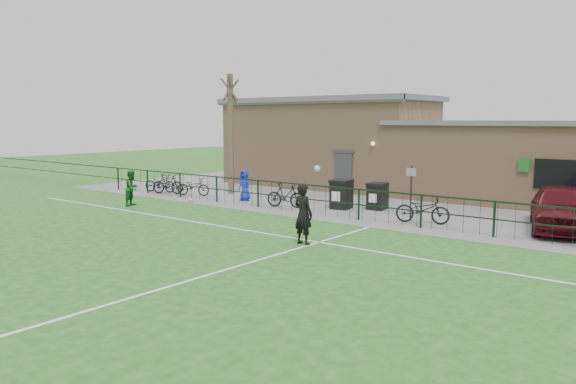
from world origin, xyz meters
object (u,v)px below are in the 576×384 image
Objects in this scene: bare_tree at (231,135)px; wheelie_bin_right at (377,197)px; outfield_player at (132,188)px; ball_ground at (190,200)px; bicycle_a at (160,183)px; bicycle_e at (423,209)px; sign_post at (411,192)px; wheelie_bin_left at (342,195)px; car_maroon at (561,208)px; bicycle_b at (168,184)px; bicycle_c at (193,186)px; spectator_child at (245,185)px; bicycle_d at (286,195)px.

bare_tree is 5.84× the size of wheelie_bin_right.
ball_ground is (1.27, 2.21, -0.67)m from outfield_player.
bicycle_a is (-11.65, -1.98, -0.05)m from wheelie_bin_right.
outfield_player is (-11.84, -3.85, 0.24)m from bicycle_e.
sign_post is 10.05m from ball_ground.
wheelie_bin_left reaches higher than bicycle_e.
car_maroon reaches higher than bicycle_b.
wheelie_bin_right is at bearing 153.34° from sign_post.
wheelie_bin_right is 7.09m from car_maroon.
sign_post reaches higher than outfield_player.
bicycle_c is 1.18× the size of spectator_child.
car_maroon is at bearing -101.58° from bicycle_a.
bare_tree is 3.50× the size of bicycle_d.
bare_tree is at bearing 175.27° from wheelie_bin_right.
spectator_child is (-6.08, -1.56, 0.21)m from wheelie_bin_right.
sign_post reaches higher than bicycle_d.
wheelie_bin_right is 0.60× the size of bicycle_c.
spectator_child is at bearing -171.30° from wheelie_bin_right.
outfield_player is (-16.06, -5.50, -0.03)m from car_maroon.
sign_post is 8.10m from spectator_child.
outfield_player is at bearing -176.91° from car_maroon.
car_maroon reaches higher than bicycle_e.
sign_post is (3.29, -0.24, 0.43)m from wheelie_bin_left.
bicycle_a is 4.55m from outfield_player.
ball_ground is (-10.57, -1.64, -0.42)m from bicycle_e.
car_maroon is (7.08, -0.15, 0.27)m from wheelie_bin_right.
bicycle_a is at bearing -176.08° from wheelie_bin_right.
sign_post is at bearing -87.22° from outfield_player.
sign_post is 5.43m from bicycle_d.
wheelie_bin_left is at bearing -75.26° from bicycle_d.
car_maroon is at bearing -5.88° from wheelie_bin_left.
car_maroon reaches higher than outfield_player.
car_maroon is 16.98m from outfield_player.
wheelie_bin_left is at bearing 168.34° from car_maroon.
ball_ground is at bearing -167.35° from wheelie_bin_left.
bicycle_e is 12.45m from outfield_player.
spectator_child is (2.23, -1.42, -2.25)m from bare_tree.
bicycle_d is (8.33, -0.01, 0.05)m from bicycle_a.
spectator_child is at bearing -102.87° from bicycle_a.
wheelie_bin_left is 10.43m from bicycle_a.
wheelie_bin_left is 4.86m from spectator_child.
bare_tree is at bearing 164.94° from wheelie_bin_left.
bare_tree is at bearing 155.91° from spectator_child.
wheelie_bin_right is 3.38m from bicycle_e.
car_maroon reaches higher than bicycle_a.
bicycle_e is (2.86, -1.80, -0.00)m from wheelie_bin_right.
spectator_child is at bearing -55.55° from outfield_player.
bicycle_b is 3.90m from outfield_player.
spectator_child is at bearing 64.96° from bicycle_d.
wheelie_bin_left is at bearing -155.12° from wheelie_bin_right.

